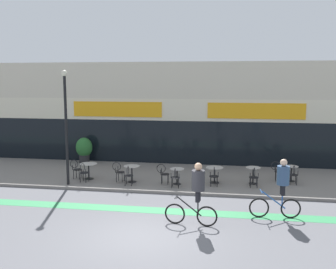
{
  "coord_description": "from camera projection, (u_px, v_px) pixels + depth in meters",
  "views": [
    {
      "loc": [
        2.57,
        -11.21,
        4.76
      ],
      "look_at": [
        -0.45,
        7.19,
        2.15
      ],
      "focal_mm": 42.0,
      "sensor_mm": 36.0,
      "label": 1
    }
  ],
  "objects": [
    {
      "name": "ground_plane",
      "position": [
        144.0,
        236.0,
        12.02
      ],
      "size": [
        120.0,
        120.0,
        0.0
      ],
      "primitive_type": "plane",
      "color": "#5B5B60"
    },
    {
      "name": "cafe_chair_2_near",
      "position": [
        175.0,
        176.0,
        16.89
      ],
      "size": [
        0.43,
        0.59,
        0.9
      ],
      "rotation": [
        0.0,
        0.0,
        1.65
      ],
      "color": "black",
      "rests_on": "sidewalk_slab"
    },
    {
      "name": "bistro_table_2",
      "position": [
        177.0,
        173.0,
        17.5
      ],
      "size": [
        0.64,
        0.64,
        0.71
      ],
      "color": "black",
      "rests_on": "sidewalk_slab"
    },
    {
      "name": "cafe_chair_2_side",
      "position": [
        163.0,
        172.0,
        17.59
      ],
      "size": [
        0.59,
        0.44,
        0.9
      ],
      "rotation": [
        0.0,
        0.0,
        0.09
      ],
      "color": "black",
      "rests_on": "sidewalk_slab"
    },
    {
      "name": "bistro_table_3",
      "position": [
        215.0,
        172.0,
        17.73
      ],
      "size": [
        0.77,
        0.77,
        0.72
      ],
      "color": "black",
      "rests_on": "sidewalk_slab"
    },
    {
      "name": "bistro_table_5",
      "position": [
        291.0,
        171.0,
        18.0
      ],
      "size": [
        0.61,
        0.61,
        0.71
      ],
      "color": "black",
      "rests_on": "sidewalk_slab"
    },
    {
      "name": "cafe_chair_4_near",
      "position": [
        254.0,
        176.0,
        16.94
      ],
      "size": [
        0.42,
        0.59,
        0.9
      ],
      "rotation": [
        0.0,
        0.0,
        1.63
      ],
      "color": "black",
      "rests_on": "sidewalk_slab"
    },
    {
      "name": "cafe_chair_5_near",
      "position": [
        293.0,
        173.0,
        17.39
      ],
      "size": [
        0.41,
        0.58,
        0.9
      ],
      "rotation": [
        0.0,
        0.0,
        1.59
      ],
      "color": "black",
      "rests_on": "sidewalk_slab"
    },
    {
      "name": "cyclist_1",
      "position": [
        196.0,
        190.0,
        12.74
      ],
      "size": [
        1.76,
        0.53,
        2.11
      ],
      "rotation": [
        0.0,
        0.0,
        3.06
      ],
      "color": "black",
      "rests_on": "ground"
    },
    {
      "name": "planter_pot",
      "position": [
        84.0,
        149.0,
        22.0
      ],
      "size": [
        0.91,
        0.91,
        1.43
      ],
      "color": "#232326",
      "rests_on": "sidewalk_slab"
    },
    {
      "name": "bistro_table_1",
      "position": [
        132.0,
        170.0,
        17.87
      ],
      "size": [
        0.73,
        0.73,
        0.76
      ],
      "color": "black",
      "rests_on": "sidewalk_slab"
    },
    {
      "name": "sidewalk_slab",
      "position": [
        177.0,
        177.0,
        19.1
      ],
      "size": [
        40.0,
        5.5,
        0.12
      ],
      "primitive_type": "cube",
      "color": "slate",
      "rests_on": "ground"
    },
    {
      "name": "cafe_chair_0_side",
      "position": [
        76.0,
        168.0,
        18.52
      ],
      "size": [
        0.59,
        0.42,
        0.9
      ],
      "rotation": [
        0.0,
        0.0,
        -0.06
      ],
      "color": "black",
      "rests_on": "sidewalk_slab"
    },
    {
      "name": "cafe_chair_0_near",
      "position": [
        83.0,
        171.0,
        17.8
      ],
      "size": [
        0.45,
        0.6,
        0.9
      ],
      "rotation": [
        0.0,
        0.0,
        1.43
      ],
      "color": "black",
      "rests_on": "sidewalk_slab"
    },
    {
      "name": "cafe_chair_5_side",
      "position": [
        277.0,
        170.0,
        18.11
      ],
      "size": [
        0.58,
        0.42,
        0.9
      ],
      "rotation": [
        0.0,
        0.0,
        -0.04
      ],
      "color": "black",
      "rests_on": "sidewalk_slab"
    },
    {
      "name": "lamp_post",
      "position": [
        66.0,
        119.0,
        17.13
      ],
      "size": [
        0.26,
        0.26,
        5.04
      ],
      "color": "black",
      "rests_on": "sidewalk_slab"
    },
    {
      "name": "cafe_chair_1_near",
      "position": [
        128.0,
        174.0,
        17.26
      ],
      "size": [
        0.43,
        0.59,
        0.9
      ],
      "rotation": [
        0.0,
        0.0,
        1.64
      ],
      "color": "black",
      "rests_on": "sidewalk_slab"
    },
    {
      "name": "cyclist_0",
      "position": [
        281.0,
        185.0,
        13.45
      ],
      "size": [
        1.77,
        0.52,
        2.08
      ],
      "rotation": [
        0.0,
        0.0,
        3.22
      ],
      "color": "black",
      "rests_on": "ground"
    },
    {
      "name": "bistro_table_4",
      "position": [
        253.0,
        172.0,
        17.55
      ],
      "size": [
        0.66,
        0.66,
        0.76
      ],
      "color": "black",
      "rests_on": "sidewalk_slab"
    },
    {
      "name": "storefront_facade",
      "position": [
        189.0,
        112.0,
        23.32
      ],
      "size": [
        40.0,
        4.06,
        5.72
      ],
      "color": "beige",
      "rests_on": "ground"
    },
    {
      "name": "cafe_chair_3_near",
      "position": [
        214.0,
        175.0,
        17.12
      ],
      "size": [
        0.43,
        0.59,
        0.9
      ],
      "rotation": [
        0.0,
        0.0,
        1.66
      ],
      "color": "black",
      "rests_on": "sidewalk_slab"
    },
    {
      "name": "bistro_table_0",
      "position": [
        89.0,
        168.0,
        18.41
      ],
      "size": [
        0.79,
        0.79,
        0.75
      ],
      "color": "black",
      "rests_on": "sidewalk_slab"
    },
    {
      "name": "cafe_chair_1_side",
      "position": [
        119.0,
        170.0,
        17.97
      ],
      "size": [
        0.58,
        0.42,
        0.9
      ],
      "rotation": [
        0.0,
        0.0,
        -0.05
      ],
      "color": "black",
      "rests_on": "sidewalk_slab"
    },
    {
      "name": "bike_lane_stripe",
      "position": [
        159.0,
        210.0,
        14.39
      ],
      "size": [
        36.0,
        0.7,
        0.01
      ],
      "primitive_type": "cube",
      "color": "#2D844C",
      "rests_on": "ground"
    }
  ]
}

